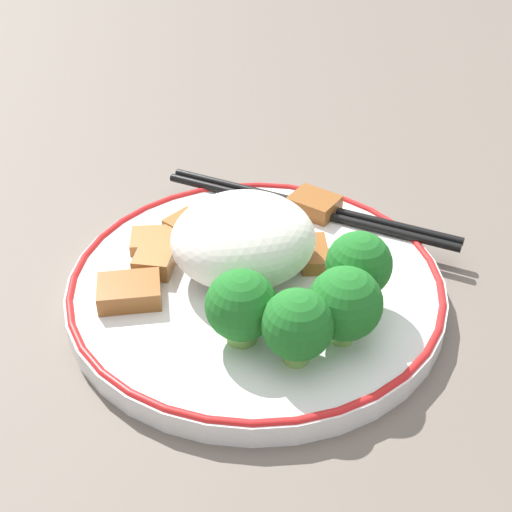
# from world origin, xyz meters

# --- Properties ---
(ground_plane) EXTENTS (3.00, 3.00, 0.00)m
(ground_plane) POSITION_xyz_m (0.00, 0.00, 0.00)
(ground_plane) COLOR #665B51
(plate) EXTENTS (0.25, 0.25, 0.02)m
(plate) POSITION_xyz_m (0.00, 0.00, 0.01)
(plate) COLOR white
(plate) RESTS_ON ground_plane
(rice_mound) EXTENTS (0.09, 0.10, 0.05)m
(rice_mound) POSITION_xyz_m (0.01, 0.01, 0.04)
(rice_mound) COLOR white
(rice_mound) RESTS_ON plate
(broccoli_back_left) EXTENTS (0.04, 0.04, 0.05)m
(broccoli_back_left) POSITION_xyz_m (-0.05, 0.02, 0.04)
(broccoli_back_left) COLOR #72AD4C
(broccoli_back_left) RESTS_ON plate
(broccoli_back_center) EXTENTS (0.04, 0.04, 0.05)m
(broccoli_back_center) POSITION_xyz_m (-0.08, -0.01, 0.04)
(broccoli_back_center) COLOR #72AD4C
(broccoli_back_center) RESTS_ON plate
(broccoli_back_right) EXTENTS (0.04, 0.04, 0.05)m
(broccoli_back_right) POSITION_xyz_m (-0.07, -0.04, 0.04)
(broccoli_back_right) COLOR #72AD4C
(broccoli_back_right) RESTS_ON plate
(broccoli_mid_left) EXTENTS (0.04, 0.04, 0.05)m
(broccoli_mid_left) POSITION_xyz_m (-0.04, -0.06, 0.05)
(broccoli_mid_left) COLOR #72AD4C
(broccoli_mid_left) RESTS_ON plate
(meat_near_front) EXTENTS (0.04, 0.04, 0.01)m
(meat_near_front) POSITION_xyz_m (0.06, 0.04, 0.02)
(meat_near_front) COLOR #995B28
(meat_near_front) RESTS_ON plate
(meat_near_left) EXTENTS (0.03, 0.04, 0.01)m
(meat_near_left) POSITION_xyz_m (-0.01, 0.08, 0.02)
(meat_near_left) COLOR brown
(meat_near_left) RESTS_ON plate
(meat_near_right) EXTENTS (0.04, 0.04, 0.01)m
(meat_near_right) POSITION_xyz_m (0.06, -0.01, 0.02)
(meat_near_right) COLOR #995B28
(meat_near_right) RESTS_ON plate
(meat_near_back) EXTENTS (0.04, 0.02, 0.01)m
(meat_near_back) POSITION_xyz_m (0.02, -0.04, 0.02)
(meat_near_back) COLOR brown
(meat_near_back) RESTS_ON plate
(meat_on_rice_edge) EXTENTS (0.03, 0.03, 0.01)m
(meat_on_rice_edge) POSITION_xyz_m (0.02, 0.07, 0.02)
(meat_on_rice_edge) COLOR #9E6633
(meat_on_rice_edge) RESTS_ON plate
(meat_mid_left) EXTENTS (0.03, 0.03, 0.01)m
(meat_mid_left) POSITION_xyz_m (0.04, 0.02, 0.02)
(meat_mid_left) COLOR brown
(meat_mid_left) RESTS_ON plate
(meat_mid_right) EXTENTS (0.03, 0.03, 0.01)m
(meat_mid_right) POSITION_xyz_m (0.05, 0.07, 0.02)
(meat_mid_right) COLOR #9E6633
(meat_mid_right) RESTS_ON plate
(meat_far_scatter) EXTENTS (0.04, 0.04, 0.01)m
(meat_far_scatter) POSITION_xyz_m (0.07, -0.06, 0.02)
(meat_far_scatter) COLOR brown
(meat_far_scatter) RESTS_ON plate
(chopsticks) EXTENTS (0.15, 0.20, 0.01)m
(chopsticks) POSITION_xyz_m (0.08, -0.05, 0.02)
(chopsticks) COLOR black
(chopsticks) RESTS_ON plate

